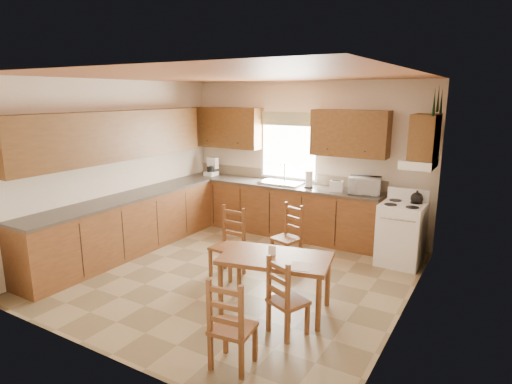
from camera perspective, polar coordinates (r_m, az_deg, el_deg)
The scene contains 35 objects.
floor at distance 6.13m, azimuth -2.68°, elevation -10.93°, with size 4.50×4.50×0.00m, color #8A7956.
ceiling at distance 5.61m, azimuth -2.98°, elevation 15.19°, with size 4.50×4.50×0.00m, color #9E5C34.
wall_left at distance 7.19m, azimuth -18.01°, elevation 3.27°, with size 4.50×4.50×0.00m, color beige.
wall_right at distance 4.88m, azimuth 19.82°, elevation -1.19°, with size 4.50×4.50×0.00m, color beige.
wall_back at distance 7.67m, azimuth 6.48°, elevation 4.39°, with size 4.50×4.50×0.00m, color beige.
wall_front at distance 4.09m, azimuth -20.48°, elevation -3.91°, with size 4.50×4.50×0.00m, color beige.
lower_cab_back at distance 7.75m, azimuth 2.87°, elevation -2.33°, with size 3.75×0.60×0.88m, color brown.
lower_cab_left at distance 7.07m, azimuth -16.79°, elevation -4.38°, with size 0.60×3.60×0.88m, color brown.
counter_back at distance 7.64m, azimuth 2.91°, elevation 1.00°, with size 3.75×0.63×0.04m, color #474038.
counter_left at distance 6.96m, azimuth -17.03°, elevation -0.75°, with size 0.63×3.60×0.04m, color #474038.
backsplash at distance 7.87m, azimuth 3.90°, elevation 2.16°, with size 3.75×0.01×0.18m, color gray.
upper_cab_back_left at distance 8.22m, azimuth -3.90°, elevation 8.56°, with size 1.41×0.33×0.75m, color brown.
upper_cab_back_right at distance 7.15m, azimuth 12.41°, elevation 7.64°, with size 1.25×0.33×0.75m, color brown.
upper_cab_left at distance 6.90m, azimuth -18.32°, elevation 7.11°, with size 0.33×3.60×0.75m, color brown.
upper_cab_stove at distance 6.43m, azimuth 21.58°, elevation 6.89°, with size 0.33×0.62×0.62m, color brown.
range_hood at distance 6.48m, azimuth 20.87°, elevation 3.59°, with size 0.44×0.62×0.12m, color white.
window_frame at distance 7.74m, azimuth 4.39°, elevation 6.01°, with size 1.13×0.02×1.18m, color white.
window_pane at distance 7.74m, azimuth 4.38°, elevation 6.01°, with size 1.05×0.01×1.10m, color white.
window_valance at distance 7.67m, azimuth 4.36°, elevation 9.70°, with size 1.19×0.01×0.24m, color #425B2F.
sink_basin at distance 7.60m, azimuth 3.41°, elevation 1.24°, with size 0.75×0.45×0.04m, color silver.
pine_decal_a at distance 6.07m, azimuth 22.68°, elevation 11.04°, with size 0.22×0.22×0.36m, color #173919.
pine_decal_b at distance 6.39m, azimuth 23.14°, elevation 11.41°, with size 0.22×0.22×0.36m, color #173919.
pine_decal_c at distance 6.70m, azimuth 23.49°, elevation 11.06°, with size 0.22×0.22×0.36m, color #173919.
stove at distance 6.70m, azimuth 18.78°, elevation -5.40°, with size 0.61×0.63×0.90m, color white.
coffeemaker at distance 8.39m, azimuth -6.01°, elevation 3.36°, with size 0.20×0.24×0.35m, color white.
paper_towel at distance 7.32m, azimuth 7.06°, elevation 1.69°, with size 0.12×0.12×0.29m, color white.
toaster at distance 7.11m, azimuth 10.66°, elevation 0.78°, with size 0.21×0.14×0.18m, color white.
microwave at distance 7.02m, azimuth 14.28°, elevation 0.85°, with size 0.46×0.33×0.27m, color white.
dining_table at distance 5.08m, azimuth 2.58°, elevation -12.06°, with size 1.24×0.71×0.67m, color brown.
chair_near_left at distance 4.59m, azimuth 4.31°, elevation -13.63°, with size 0.36×0.34×0.85m, color brown.
chair_near_right at distance 4.08m, azimuth -3.11°, elevation -16.94°, with size 0.37×0.35×0.89m, color brown.
chair_far_left at distance 5.94m, azimuth -3.88°, elevation -6.80°, with size 0.40×0.38×0.95m, color brown.
chair_far_right at distance 6.39m, azimuth 4.10°, elevation -5.71°, with size 0.37×0.35×0.88m, color brown.
table_paper at distance 4.69m, azimuth 5.95°, elevation -9.82°, with size 0.19×0.26×0.00m, color white.
table_card at distance 4.95m, azimuth 2.16°, elevation -7.80°, with size 0.09×0.02×0.12m, color white.
Camera 1 is at (3.09, -4.68, 2.47)m, focal length 30.00 mm.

